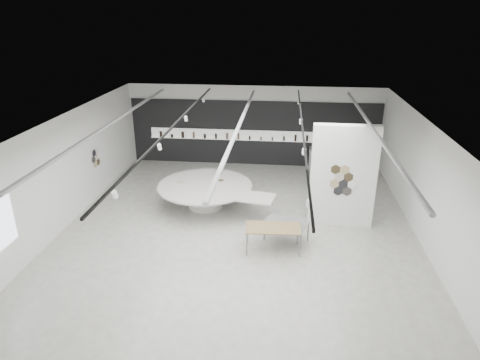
# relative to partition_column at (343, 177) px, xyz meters

# --- Properties ---
(room) EXTENTS (12.02, 14.02, 3.82)m
(room) POSITION_rel_partition_column_xyz_m (-3.59, -1.00, 0.27)
(room) COLOR #B9B8AE
(room) RESTS_ON ground
(back_wall_display) EXTENTS (11.80, 0.27, 3.10)m
(back_wall_display) POSITION_rel_partition_column_xyz_m (-3.58, 5.94, -0.26)
(back_wall_display) COLOR black
(back_wall_display) RESTS_ON ground
(partition_column) EXTENTS (2.20, 0.38, 3.60)m
(partition_column) POSITION_rel_partition_column_xyz_m (0.00, 0.00, 0.00)
(partition_column) COLOR white
(partition_column) RESTS_ON ground
(display_island) EXTENTS (4.83, 4.20, 0.92)m
(display_island) POSITION_rel_partition_column_xyz_m (-4.89, 0.86, -1.21)
(display_island) COLOR white
(display_island) RESTS_ON ground
(sample_table_wood) EXTENTS (1.75, 0.95, 0.80)m
(sample_table_wood) POSITION_rel_partition_column_xyz_m (-2.27, -2.01, -1.06)
(sample_table_wood) COLOR olive
(sample_table_wood) RESTS_ON ground
(sample_table_stone) EXTENTS (1.53, 1.17, 0.70)m
(sample_table_stone) POSITION_rel_partition_column_xyz_m (-1.86, -1.37, -1.16)
(sample_table_stone) COLOR slate
(sample_table_stone) RESTS_ON ground
(kitchen_counter) EXTENTS (1.88, 0.87, 1.44)m
(kitchen_counter) POSITION_rel_partition_column_xyz_m (0.09, 5.54, -1.28)
(kitchen_counter) COLOR white
(kitchen_counter) RESTS_ON ground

